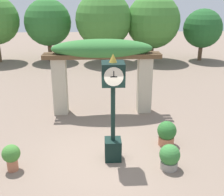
{
  "coord_description": "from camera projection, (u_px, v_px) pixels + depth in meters",
  "views": [
    {
      "loc": [
        -0.18,
        -6.91,
        4.34
      ],
      "look_at": [
        0.21,
        0.47,
        1.65
      ],
      "focal_mm": 45.0,
      "sensor_mm": 36.0,
      "label": 1
    }
  ],
  "objects": [
    {
      "name": "pedestal_clock",
      "position": [
        113.0,
        104.0,
        7.38
      ],
      "size": [
        0.58,
        0.63,
        3.0
      ],
      "color": "black",
      "rests_on": "ground"
    },
    {
      "name": "pergola",
      "position": [
        102.0,
        59.0,
        10.46
      ],
      "size": [
        4.38,
        1.12,
        2.87
      ],
      "color": "#BCB299",
      "rests_on": "ground"
    },
    {
      "name": "potted_plant_near_left",
      "position": [
        11.0,
        156.0,
        7.29
      ],
      "size": [
        0.47,
        0.47,
        0.73
      ],
      "color": "#B26B4C",
      "rests_on": "ground"
    },
    {
      "name": "potted_plant_near_right",
      "position": [
        167.0,
        133.0,
        8.57
      ],
      "size": [
        0.58,
        0.58,
        0.78
      ],
      "color": "#B26B4C",
      "rests_on": "ground"
    },
    {
      "name": "potted_plant_far_left",
      "position": [
        170.0,
        157.0,
        7.4
      ],
      "size": [
        0.55,
        0.55,
        0.69
      ],
      "color": "gray",
      "rests_on": "ground"
    },
    {
      "name": "ground_plane",
      "position": [
        106.0,
        158.0,
        7.97
      ],
      "size": [
        60.0,
        60.0,
        0.0
      ],
      "primitive_type": "plane",
      "color": "#7F6B5B"
    },
    {
      "name": "tree_line",
      "position": [
        98.0,
        22.0,
        18.96
      ],
      "size": [
        17.13,
        4.01,
        4.74
      ],
      "color": "brown",
      "rests_on": "ground"
    }
  ]
}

